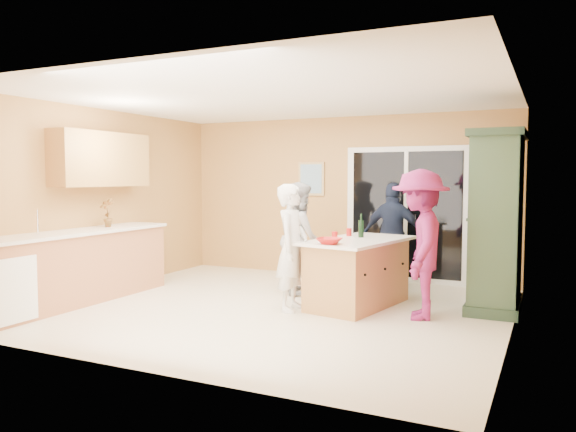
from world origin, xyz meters
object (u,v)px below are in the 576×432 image
at_px(woman_navy, 393,235).
at_px(woman_magenta, 420,244).
at_px(green_hutch, 497,224).
at_px(woman_grey, 300,237).
at_px(kitchen_island, 358,275).
at_px(woman_white, 292,247).

xyz_separation_m(woman_navy, woman_magenta, (0.76, -1.71, 0.09)).
relative_size(green_hutch, woman_grey, 1.40).
xyz_separation_m(kitchen_island, green_hutch, (1.59, 0.54, 0.66)).
height_order(woman_white, woman_navy, woman_navy).
distance_m(woman_white, woman_magenta, 1.52).
height_order(woman_grey, woman_navy, woman_grey).
bearing_deg(woman_white, kitchen_island, -54.38).
relative_size(woman_white, woman_magenta, 0.90).
distance_m(green_hutch, woman_white, 2.51).
distance_m(woman_navy, woman_magenta, 1.88).
bearing_deg(green_hutch, kitchen_island, -161.35).
bearing_deg(woman_white, woman_navy, -25.22).
xyz_separation_m(kitchen_island, woman_navy, (0.07, 1.43, 0.38)).
distance_m(kitchen_island, green_hutch, 1.80).
bearing_deg(green_hutch, woman_magenta, -132.57).
bearing_deg(woman_magenta, woman_white, -90.12).
distance_m(green_hutch, woman_magenta, 1.13).
bearing_deg(woman_navy, kitchen_island, 87.34).
xyz_separation_m(kitchen_island, woman_white, (-0.65, -0.56, 0.37)).
bearing_deg(woman_grey, woman_white, 166.20).
bearing_deg(woman_magenta, woman_navy, -166.79).
bearing_deg(woman_navy, woman_white, 70.33).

